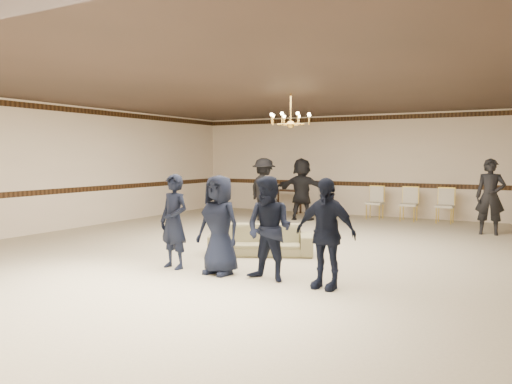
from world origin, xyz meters
TOP-DOWN VIEW (x-y plane):
  - room at (0.00, 0.00)m, footprint 12.01×14.01m
  - chair_rail at (0.00, 6.99)m, footprint 12.00×0.02m
  - crown_molding at (0.00, 6.99)m, footprint 12.00×0.02m
  - chandelier at (0.00, 1.00)m, footprint 0.94×0.94m
  - boy_a at (-0.70, -2.08)m, footprint 0.63×0.46m
  - boy_b at (0.20, -2.08)m, footprint 0.82×0.58m
  - boy_c at (1.10, -2.08)m, footprint 0.83×0.67m
  - boy_d at (2.00, -2.08)m, footprint 0.96×0.48m
  - settee at (0.01, -0.33)m, footprint 2.10×1.53m
  - adult_left at (-2.38, 4.25)m, footprint 1.36×1.16m
  - adult_mid at (-1.48, 4.95)m, footprint 1.74×0.68m
  - adult_right at (3.62, 4.55)m, footprint 0.69×0.48m
  - banquet_chair_left at (0.34, 6.23)m, footprint 0.50×0.50m
  - banquet_chair_mid at (1.34, 6.23)m, footprint 0.49×0.49m
  - banquet_chair_right at (2.34, 6.23)m, footprint 0.48×0.48m
  - console_table at (-2.66, 6.43)m, footprint 0.94×0.42m

SIDE VIEW (x-z plane):
  - settee at x=0.01m, z-range 0.00..0.57m
  - console_table at x=-2.66m, z-range 0.00..0.78m
  - banquet_chair_left at x=0.34m, z-range 0.00..0.98m
  - banquet_chair_mid at x=1.34m, z-range 0.00..0.98m
  - banquet_chair_right at x=2.34m, z-range 0.00..0.98m
  - boy_a at x=-0.70m, z-range 0.00..1.58m
  - boy_b at x=0.20m, z-range 0.00..1.58m
  - boy_c at x=1.10m, z-range 0.00..1.58m
  - boy_d at x=2.00m, z-range 0.00..1.58m
  - adult_left at x=-2.38m, z-range 0.00..1.83m
  - adult_mid at x=-1.48m, z-range 0.00..1.83m
  - adult_right at x=3.62m, z-range 0.00..1.83m
  - chair_rail at x=0.00m, z-range 0.93..1.07m
  - room at x=0.00m, z-range -0.01..3.20m
  - chandelier at x=0.00m, z-range 2.43..3.32m
  - crown_molding at x=0.00m, z-range 3.01..3.15m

